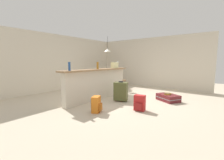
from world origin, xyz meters
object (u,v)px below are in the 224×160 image
at_px(book_stack, 167,93).
at_px(grocery_bag, 115,65).
at_px(dining_table, 110,75).
at_px(bottle_clear, 118,64).
at_px(suitcase_upright_olive, 121,91).
at_px(bottle_amber, 98,65).
at_px(suitcase_flat_maroon, 168,98).
at_px(bottle_blue, 69,66).
at_px(pendant_lamp, 108,50).
at_px(backpack_orange, 96,105).
at_px(backpack_red, 140,103).
at_px(dining_chair_near_partition, 119,78).

bearing_deg(book_stack, grocery_bag, 99.14).
bearing_deg(grocery_bag, dining_table, 45.51).
distance_m(bottle_clear, dining_table, 1.38).
bearing_deg(bottle_clear, dining_table, 53.47).
height_order(dining_table, suitcase_upright_olive, dining_table).
relative_size(bottle_amber, grocery_bag, 0.91).
bearing_deg(suitcase_flat_maroon, bottle_clear, 89.05).
height_order(bottle_clear, suitcase_flat_maroon, bottle_clear).
bearing_deg(bottle_blue, bottle_amber, 3.43).
xyz_separation_m(dining_table, pendant_lamp, (-0.05, 0.09, 1.20)).
distance_m(bottle_amber, bottle_clear, 1.29).
bearing_deg(book_stack, bottle_blue, 141.91).
bearing_deg(suitcase_upright_olive, bottle_amber, 107.83).
height_order(pendant_lamp, backpack_orange, pendant_lamp).
distance_m(bottle_clear, backpack_orange, 2.71).
bearing_deg(dining_table, suitcase_flat_maroon, -104.22).
xyz_separation_m(grocery_bag, backpack_red, (-1.16, -1.71, -0.97)).
bearing_deg(dining_table, backpack_orange, -146.78).
xyz_separation_m(bottle_clear, suitcase_flat_maroon, (-0.04, -2.11, -1.08)).
bearing_deg(bottle_blue, bottle_clear, 3.46).
height_order(grocery_bag, dining_table, grocery_bag).
relative_size(bottle_amber, book_stack, 0.92).
relative_size(bottle_clear, dining_chair_near_partition, 0.28).
height_order(grocery_bag, backpack_red, grocery_bag).
height_order(bottle_clear, backpack_orange, bottle_clear).
bearing_deg(suitcase_upright_olive, grocery_bag, 48.56).
distance_m(bottle_blue, bottle_amber, 1.22).
height_order(dining_table, dining_chair_near_partition, dining_chair_near_partition).
relative_size(suitcase_flat_maroon, backpack_red, 2.10).
height_order(grocery_bag, backpack_orange, grocery_bag).
bearing_deg(pendant_lamp, backpack_orange, -145.18).
bearing_deg(suitcase_flat_maroon, book_stack, 94.94).
xyz_separation_m(suitcase_flat_maroon, backpack_orange, (-2.29, 1.11, 0.09)).
bearing_deg(bottle_amber, book_stack, -58.12).
distance_m(bottle_clear, dining_chair_near_partition, 1.09).
relative_size(grocery_bag, dining_chair_near_partition, 0.28).
bearing_deg(book_stack, pendant_lamp, 76.93).
relative_size(bottle_amber, backpack_red, 0.56).
relative_size(bottle_blue, backpack_orange, 0.58).
bearing_deg(book_stack, backpack_red, 169.91).
bearing_deg(backpack_orange, dining_chair_near_partition, 25.19).
relative_size(bottle_clear, dining_table, 0.23).
distance_m(bottle_amber, pendant_lamp, 2.41).
bearing_deg(bottle_amber, pendant_lamp, 30.88).
xyz_separation_m(grocery_bag, pendant_lamp, (1.06, 1.22, 0.68)).
bearing_deg(grocery_bag, book_stack, -80.86).
relative_size(pendant_lamp, backpack_red, 1.83).
distance_m(grocery_bag, book_stack, 2.20).
height_order(dining_chair_near_partition, backpack_red, dining_chair_near_partition).
relative_size(grocery_bag, backpack_red, 0.62).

